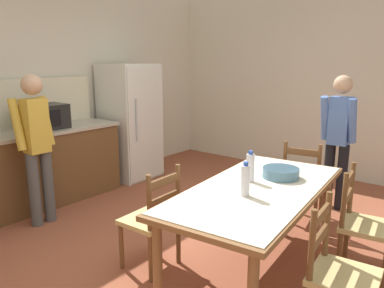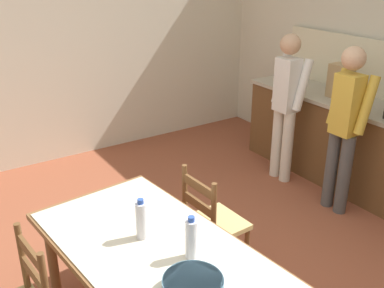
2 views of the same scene
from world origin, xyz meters
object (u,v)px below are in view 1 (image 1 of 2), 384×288
serving_bowl (281,172)px  chair_side_near_left (338,274)px  chair_side_near_right (362,224)px  refrigerator (130,122)px  chair_head_end (303,181)px  person_at_counter (37,142)px  dining_table (257,196)px  bottle_near_centre (245,180)px  chair_side_far_left (153,220)px  microwave (44,117)px  bottle_off_centre (250,167)px  person_by_table (338,136)px

serving_bowl → chair_side_near_left: size_ratio=0.35×
chair_side_near_right → chair_side_near_left: bearing=178.1°
refrigerator → chair_head_end: size_ratio=1.88×
person_at_counter → dining_table: bearing=-164.8°
bottle_near_centre → chair_side_near_left: size_ratio=0.30×
chair_side_near_left → chair_side_far_left: bearing=90.3°
refrigerator → serving_bowl: refrigerator is taller
dining_table → chair_side_far_left: 0.90m
chair_side_far_left → chair_head_end: (1.78, -0.59, 0.00)m
microwave → bottle_near_centre: bearing=-90.5°
bottle_off_centre → refrigerator: bearing=68.3°
bottle_off_centre → chair_side_far_left: size_ratio=0.30×
serving_bowl → refrigerator: bearing=74.2°
refrigerator → person_at_counter: (-1.78, -0.50, 0.06)m
dining_table → chair_head_end: (1.26, 0.12, -0.23)m
bottle_near_centre → bottle_off_centre: size_ratio=1.00×
person_by_table → refrigerator: bearing=-77.4°
chair_side_near_left → person_by_table: size_ratio=0.57×
microwave → person_by_table: person_by_table is taller
dining_table → bottle_near_centre: bottle_near_centre is taller
chair_side_far_left → chair_side_near_right: same height
microwave → chair_head_end: bearing=-61.3°
person_at_counter → person_by_table: 3.40m
refrigerator → chair_side_near_right: 3.60m
microwave → chair_side_near_left: size_ratio=0.55×
refrigerator → dining_table: 3.04m
microwave → dining_table: bearing=-85.6°
refrigerator → chair_head_end: bearing=-87.6°
refrigerator → bottle_near_centre: 3.15m
microwave → bottle_near_centre: 2.86m
dining_table → serving_bowl: size_ratio=6.35×
bottle_near_centre → person_by_table: size_ratio=0.17×
chair_side_far_left → person_by_table: bearing=159.4°
refrigerator → chair_side_near_left: size_ratio=1.88×
chair_side_far_left → person_by_table: size_ratio=0.57×
dining_table → person_by_table: 1.83m
chair_head_end → person_by_table: bearing=-118.1°
dining_table → chair_side_near_right: (0.51, -0.71, -0.23)m
refrigerator → bottle_off_centre: (-1.07, -2.68, 0.02)m
chair_side_near_right → person_at_counter: bearing=103.1°
dining_table → person_by_table: bearing=-1.8°
person_by_table → bottle_off_centre: bearing=-6.4°
bottle_off_centre → chair_side_near_left: size_ratio=0.30×
dining_table → chair_side_near_left: chair_side_near_left is taller
chair_head_end → chair_side_near_left: bearing=108.7°
bottle_off_centre → chair_head_end: size_ratio=0.30×
dining_table → person_at_counter: bearing=105.2°
serving_bowl → chair_side_far_left: size_ratio=0.35×
person_by_table → bottle_near_centre: bearing=-1.4°
chair_side_near_left → person_by_table: bearing=13.3°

